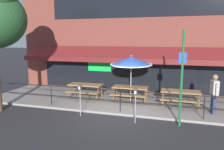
{
  "coord_description": "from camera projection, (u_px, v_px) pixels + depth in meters",
  "views": [
    {
      "loc": [
        2.22,
        -8.76,
        3.29
      ],
      "look_at": [
        -0.76,
        1.6,
        1.5
      ],
      "focal_mm": 35.0,
      "sensor_mm": 36.0,
      "label": 1
    }
  ],
  "objects": [
    {
      "name": "ground_plane",
      "position": [
        119.0,
        116.0,
        9.45
      ],
      "size": [
        120.0,
        120.0,
        0.0
      ],
      "primitive_type": "plane",
      "color": "#2D2D30"
    },
    {
      "name": "restaurant_building",
      "position": [
        137.0,
        32.0,
        12.85
      ],
      "size": [
        15.0,
        1.6,
        7.44
      ],
      "color": "brown",
      "rests_on": "ground"
    },
    {
      "name": "picnic_table_right",
      "position": [
        180.0,
        94.0,
        10.32
      ],
      "size": [
        1.8,
        1.42,
        0.76
      ],
      "color": "#997047",
      "rests_on": "patio_deck"
    },
    {
      "name": "parking_meter_near",
      "position": [
        80.0,
        90.0,
        9.22
      ],
      "size": [
        0.15,
        0.16,
        1.42
      ],
      "color": "gray",
      "rests_on": "ground"
    },
    {
      "name": "street_sign_pole",
      "position": [
        182.0,
        78.0,
        8.04
      ],
      "size": [
        0.28,
        0.09,
        3.61
      ],
      "color": "#1E6033",
      "rests_on": "ground"
    },
    {
      "name": "patio_umbrella_centre",
      "position": [
        131.0,
        61.0,
        11.06
      ],
      "size": [
        2.14,
        2.14,
        2.38
      ],
      "color": "#B7B2A8",
      "rests_on": "patio_deck"
    },
    {
      "name": "patio_railing",
      "position": [
        120.0,
        96.0,
        9.61
      ],
      "size": [
        13.84,
        0.04,
        0.97
      ],
      "color": "black",
      "rests_on": "patio_deck"
    },
    {
      "name": "patio_deck",
      "position": [
        128.0,
        102.0,
        11.34
      ],
      "size": [
        15.0,
        4.0,
        0.1
      ],
      "primitive_type": "cube",
      "color": "gray",
      "rests_on": "ground"
    },
    {
      "name": "picnic_table_left",
      "position": [
        86.0,
        87.0,
        11.83
      ],
      "size": [
        1.8,
        1.42,
        0.76
      ],
      "color": "#997047",
      "rests_on": "patio_deck"
    },
    {
      "name": "picnic_table_centre",
      "position": [
        130.0,
        90.0,
        11.21
      ],
      "size": [
        1.8,
        1.42,
        0.76
      ],
      "color": "#997047",
      "rests_on": "patio_deck"
    },
    {
      "name": "parking_meter_far",
      "position": [
        136.0,
        95.0,
        8.44
      ],
      "size": [
        0.15,
        0.16,
        1.42
      ],
      "color": "gray",
      "rests_on": "ground"
    },
    {
      "name": "pedestrian_walking",
      "position": [
        214.0,
        92.0,
        9.27
      ],
      "size": [
        0.32,
        0.61,
        1.71
      ],
      "color": "navy",
      "rests_on": "patio_deck"
    }
  ]
}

